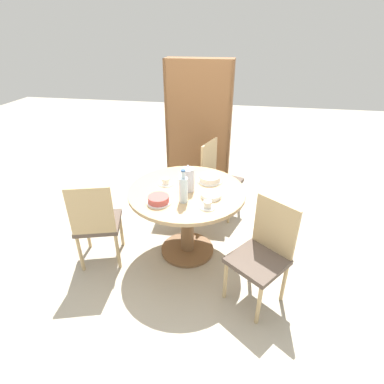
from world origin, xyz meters
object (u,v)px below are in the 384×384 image
(chair_c, at_px, (97,222))
(cup_a, at_px, (208,205))
(water_bottle, at_px, (183,189))
(cup_c, at_px, (186,174))
(cake_second, at_px, (159,200))
(bookshelf, at_px, (199,132))
(cake_main, at_px, (210,179))
(cup_b, at_px, (166,182))
(chair_a, at_px, (263,252))
(coffee_pot, at_px, (188,179))
(chair_b, at_px, (218,177))

(chair_c, height_order, cup_a, chair_c)
(water_bottle, distance_m, cup_c, 0.54)
(cake_second, height_order, cup_c, cake_second)
(bookshelf, height_order, cake_main, bookshelf)
(chair_c, xyz_separation_m, water_bottle, (0.85, 0.10, 0.39))
(cake_main, bearing_deg, chair_c, -152.44)
(cake_second, height_order, cup_b, cake_second)
(bookshelf, height_order, cup_a, bookshelf)
(chair_c, xyz_separation_m, cup_b, (0.60, 0.39, 0.29))
(chair_a, distance_m, bookshelf, 2.13)
(coffee_pot, xyz_separation_m, cup_a, (0.23, -0.29, -0.10))
(chair_c, bearing_deg, coffee_pot, -175.88)
(chair_a, height_order, bookshelf, bookshelf)
(bookshelf, relative_size, coffee_pot, 6.80)
(chair_b, height_order, cup_c, chair_b)
(chair_b, bearing_deg, bookshelf, 50.21)
(chair_c, distance_m, water_bottle, 0.94)
(cup_b, bearing_deg, chair_b, 59.79)
(bookshelf, xyz_separation_m, cake_second, (-0.09, -1.71, -0.10))
(coffee_pot, distance_m, cake_main, 0.30)
(bookshelf, xyz_separation_m, cup_a, (0.35, -1.71, -0.10))
(chair_c, distance_m, bookshelf, 1.92)
(coffee_pot, relative_size, cake_main, 1.09)
(chair_b, xyz_separation_m, coffee_pot, (-0.21, -0.86, 0.38))
(chair_a, distance_m, cake_second, 1.01)
(chair_a, distance_m, chair_c, 1.59)
(cake_main, relative_size, cup_b, 1.82)
(cake_second, height_order, cup_a, cake_second)
(chair_b, bearing_deg, cup_b, 168.82)
(bookshelf, height_order, coffee_pot, bookshelf)
(chair_b, xyz_separation_m, chair_c, (-1.06, -1.18, 0.00))
(chair_a, bearing_deg, cake_second, -154.47)
(chair_a, xyz_separation_m, chair_b, (-0.52, 1.36, 0.00))
(chair_b, height_order, cup_a, chair_b)
(cake_main, bearing_deg, water_bottle, -112.59)
(chair_c, bearing_deg, cake_main, -169.05)
(cake_main, bearing_deg, cup_c, 162.15)
(chair_c, xyz_separation_m, cup_c, (0.77, 0.62, 0.29))
(coffee_pot, height_order, cup_b, coffee_pot)
(chair_c, distance_m, coffee_pot, 0.98)
(chair_b, distance_m, cake_second, 1.26)
(cup_b, bearing_deg, chair_a, -30.17)
(bookshelf, xyz_separation_m, cup_b, (-0.12, -1.34, -0.10))
(water_bottle, xyz_separation_m, cup_a, (0.23, -0.07, -0.10))
(bookshelf, bearing_deg, chair_b, 121.18)
(chair_c, bearing_deg, bookshelf, -129.26)
(cake_main, height_order, cake_second, cake_second)
(coffee_pot, xyz_separation_m, cake_main, (0.18, 0.22, -0.09))
(chair_c, height_order, water_bottle, water_bottle)
(cake_main, xyz_separation_m, cup_b, (-0.43, -0.14, -0.00))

